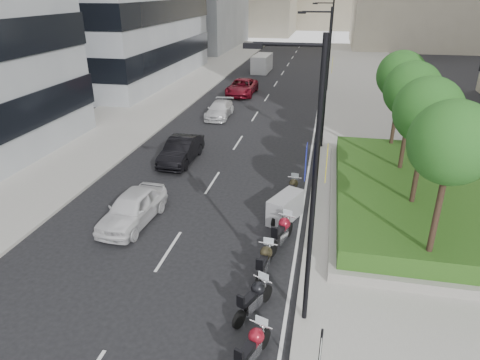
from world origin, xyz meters
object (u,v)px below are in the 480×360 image
(lamp_post_0, at_px, (309,180))
(motorcycle_6, at_px, (292,190))
(motorcycle_3, at_px, (265,262))
(motorcycle_1, at_px, (252,348))
(lamp_post_1, at_px, (325,73))
(motorcycle_5, at_px, (285,208))
(car_d, at_px, (242,87))
(car_a, at_px, (133,208))
(car_b, at_px, (181,150))
(motorcycle_4, at_px, (282,232))
(lamp_post_2, at_px, (329,42))
(car_c, at_px, (219,110))
(delivery_van, at_px, (262,64))
(motorcycle_2, at_px, (254,299))

(lamp_post_0, height_order, motorcycle_6, lamp_post_0)
(motorcycle_3, bearing_deg, motorcycle_1, -170.18)
(motorcycle_1, bearing_deg, lamp_post_1, 15.23)
(motorcycle_5, bearing_deg, car_d, 38.92)
(motorcycle_1, bearing_deg, motorcycle_5, 18.75)
(car_a, distance_m, car_b, 7.78)
(motorcycle_3, relative_size, motorcycle_4, 0.96)
(lamp_post_2, relative_size, car_c, 2.00)
(car_b, bearing_deg, motorcycle_3, -55.95)
(lamp_post_1, bearing_deg, motorcycle_1, -93.60)
(car_d, bearing_deg, motorcycle_1, -77.48)
(motorcycle_1, distance_m, car_b, 16.41)
(motorcycle_4, distance_m, car_d, 28.30)
(lamp_post_1, relative_size, car_a, 2.01)
(lamp_post_2, height_order, car_a, lamp_post_2)
(lamp_post_1, height_order, car_b, lamp_post_1)
(motorcycle_5, bearing_deg, motorcycle_1, -157.03)
(motorcycle_3, height_order, car_a, car_a)
(motorcycle_3, bearing_deg, car_d, 18.89)
(lamp_post_1, xyz_separation_m, car_d, (-8.35, 14.75, -4.28))
(lamp_post_0, relative_size, motorcycle_6, 4.19)
(motorcycle_4, height_order, delivery_van, delivery_van)
(car_b, bearing_deg, motorcycle_6, -27.33)
(motorcycle_5, distance_m, car_a, 7.06)
(motorcycle_3, height_order, motorcycle_5, motorcycle_5)
(motorcycle_1, bearing_deg, car_c, 35.06)
(lamp_post_2, distance_m, motorcycle_4, 30.94)
(motorcycle_1, xyz_separation_m, car_b, (-7.16, 14.76, 0.18))
(motorcycle_4, bearing_deg, motorcycle_6, 15.23)
(lamp_post_0, xyz_separation_m, motorcycle_5, (-1.19, 6.57, -4.43))
(motorcycle_2, bearing_deg, motorcycle_4, 19.07)
(lamp_post_1, bearing_deg, lamp_post_2, 90.00)
(lamp_post_2, bearing_deg, motorcycle_4, -92.05)
(motorcycle_1, distance_m, delivery_van, 47.85)
(motorcycle_6, bearing_deg, delivery_van, 17.52)
(car_b, distance_m, delivery_van, 32.53)
(motorcycle_3, bearing_deg, lamp_post_1, 0.07)
(motorcycle_6, bearing_deg, motorcycle_2, -177.03)
(car_a, bearing_deg, delivery_van, 94.64)
(car_b, xyz_separation_m, car_d, (0.01, 19.08, 0.02))
(lamp_post_2, distance_m, car_b, 24.22)
(motorcycle_2, distance_m, car_d, 32.43)
(motorcycle_5, bearing_deg, motorcycle_2, -159.90)
(car_c, bearing_deg, motorcycle_5, -67.02)
(car_a, distance_m, delivery_van, 40.31)
(lamp_post_2, bearing_deg, motorcycle_3, -92.61)
(motorcycle_5, xyz_separation_m, car_c, (-7.34, 16.53, 0.01))
(car_d, bearing_deg, motorcycle_6, -71.81)
(motorcycle_1, height_order, motorcycle_3, motorcycle_3)
(motorcycle_1, xyz_separation_m, motorcycle_6, (0.15, 10.85, -0.01))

